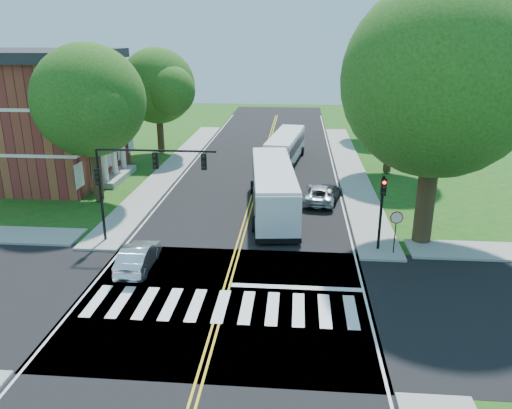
# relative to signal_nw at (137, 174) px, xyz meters

# --- Properties ---
(ground) EXTENTS (140.00, 140.00, 0.00)m
(ground) POSITION_rel_signal_nw_xyz_m (5.86, -6.43, -4.38)
(ground) COLOR #194B12
(ground) RESTS_ON ground
(road) EXTENTS (14.00, 96.00, 0.01)m
(road) POSITION_rel_signal_nw_xyz_m (5.86, 11.57, -4.37)
(road) COLOR black
(road) RESTS_ON ground
(cross_road) EXTENTS (60.00, 12.00, 0.01)m
(cross_road) POSITION_rel_signal_nw_xyz_m (5.86, -6.43, -4.37)
(cross_road) COLOR black
(cross_road) RESTS_ON ground
(center_line) EXTENTS (0.36, 70.00, 0.01)m
(center_line) POSITION_rel_signal_nw_xyz_m (5.86, 15.57, -4.36)
(center_line) COLOR gold
(center_line) RESTS_ON road
(edge_line_w) EXTENTS (0.12, 70.00, 0.01)m
(edge_line_w) POSITION_rel_signal_nw_xyz_m (-0.94, 15.57, -4.36)
(edge_line_w) COLOR silver
(edge_line_w) RESTS_ON road
(edge_line_e) EXTENTS (0.12, 70.00, 0.01)m
(edge_line_e) POSITION_rel_signal_nw_xyz_m (12.66, 15.57, -4.36)
(edge_line_e) COLOR silver
(edge_line_e) RESTS_ON road
(crosswalk) EXTENTS (12.60, 3.00, 0.01)m
(crosswalk) POSITION_rel_signal_nw_xyz_m (5.86, -6.93, -4.36)
(crosswalk) COLOR silver
(crosswalk) RESTS_ON road
(stop_bar) EXTENTS (6.60, 0.40, 0.01)m
(stop_bar) POSITION_rel_signal_nw_xyz_m (9.36, -4.83, -4.36)
(stop_bar) COLOR silver
(stop_bar) RESTS_ON road
(sidewalk_nw) EXTENTS (2.60, 40.00, 0.15)m
(sidewalk_nw) POSITION_rel_signal_nw_xyz_m (-2.44, 18.57, -4.30)
(sidewalk_nw) COLOR gray
(sidewalk_nw) RESTS_ON ground
(sidewalk_ne) EXTENTS (2.60, 40.00, 0.15)m
(sidewalk_ne) POSITION_rel_signal_nw_xyz_m (14.16, 18.57, -4.30)
(sidewalk_ne) COLOR gray
(sidewalk_ne) RESTS_ON ground
(tree_ne_big) EXTENTS (10.80, 10.80, 14.91)m
(tree_ne_big) POSITION_rel_signal_nw_xyz_m (16.86, 1.57, 5.24)
(tree_ne_big) COLOR #362715
(tree_ne_big) RESTS_ON ground
(tree_west_near) EXTENTS (8.00, 8.00, 11.40)m
(tree_west_near) POSITION_rel_signal_nw_xyz_m (-5.64, 7.57, 3.15)
(tree_west_near) COLOR #362715
(tree_west_near) RESTS_ON ground
(tree_west_far) EXTENTS (7.60, 7.60, 10.67)m
(tree_west_far) POSITION_rel_signal_nw_xyz_m (-5.14, 23.57, 2.62)
(tree_west_far) COLOR #362715
(tree_west_far) RESTS_ON ground
(tree_east_mid) EXTENTS (8.40, 8.40, 11.93)m
(tree_east_mid) POSITION_rel_signal_nw_xyz_m (17.36, 17.57, 3.48)
(tree_east_mid) COLOR #362715
(tree_east_mid) RESTS_ON ground
(tree_east_far) EXTENTS (7.20, 7.20, 10.34)m
(tree_east_far) POSITION_rel_signal_nw_xyz_m (18.36, 33.57, 2.48)
(tree_east_far) COLOR #362715
(tree_east_far) RESTS_ON ground
(brick_building) EXTENTS (20.00, 13.00, 10.80)m
(brick_building) POSITION_rel_signal_nw_xyz_m (-16.10, 13.57, 1.04)
(brick_building) COLOR maroon
(brick_building) RESTS_ON ground
(signal_nw) EXTENTS (7.15, 0.46, 5.66)m
(signal_nw) POSITION_rel_signal_nw_xyz_m (0.00, 0.00, 0.00)
(signal_nw) COLOR black
(signal_nw) RESTS_ON ground
(signal_ne) EXTENTS (0.30, 0.46, 4.40)m
(signal_ne) POSITION_rel_signal_nw_xyz_m (14.06, 0.01, -1.41)
(signal_ne) COLOR black
(signal_ne) RESTS_ON ground
(stop_sign) EXTENTS (0.76, 0.08, 2.53)m
(stop_sign) POSITION_rel_signal_nw_xyz_m (14.86, -0.45, -2.35)
(stop_sign) COLOR black
(stop_sign) RESTS_ON ground
(bus_lead) EXTENTS (4.07, 12.93, 3.29)m
(bus_lead) POSITION_rel_signal_nw_xyz_m (7.57, 6.45, -2.63)
(bus_lead) COLOR silver
(bus_lead) RESTS_ON road
(bus_follow) EXTENTS (3.83, 11.31, 2.87)m
(bus_follow) POSITION_rel_signal_nw_xyz_m (8.04, 20.50, -2.85)
(bus_follow) COLOR silver
(bus_follow) RESTS_ON road
(hatchback) EXTENTS (1.59, 4.30, 1.40)m
(hatchback) POSITION_rel_signal_nw_xyz_m (0.84, -3.40, -3.66)
(hatchback) COLOR silver
(hatchback) RESTS_ON road
(suv) EXTENTS (2.74, 5.04, 1.34)m
(suv) POSITION_rel_signal_nw_xyz_m (10.98, 8.73, -3.70)
(suv) COLOR #B9BCC0
(suv) RESTS_ON road
(dark_sedan) EXTENTS (2.63, 4.50, 1.23)m
(dark_sedan) POSITION_rel_signal_nw_xyz_m (11.58, 9.32, -3.75)
(dark_sedan) COLOR black
(dark_sedan) RESTS_ON road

